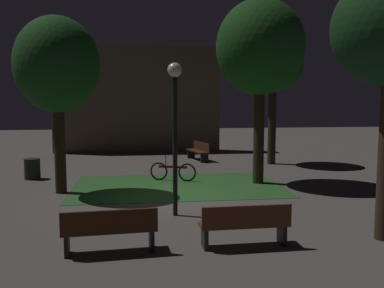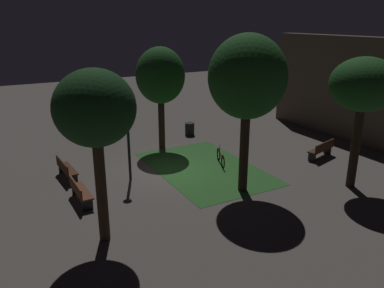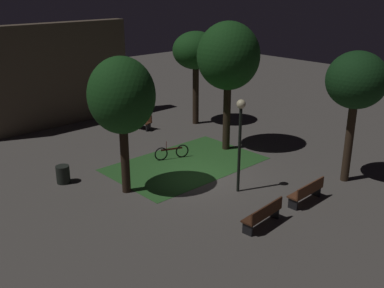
% 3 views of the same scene
% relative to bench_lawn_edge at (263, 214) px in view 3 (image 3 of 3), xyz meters
% --- Properties ---
extents(ground_plane, '(60.00, 60.00, 0.00)m').
position_rel_bench_lawn_edge_xyz_m(ground_plane, '(1.32, 4.54, -0.48)').
color(ground_plane, '#56514C').
extents(grass_lawn, '(7.00, 4.50, 0.01)m').
position_rel_bench_lawn_edge_xyz_m(grass_lawn, '(1.86, 6.08, -0.48)').
color(grass_lawn, '#2D6028').
rests_on(grass_lawn, ground).
extents(bench_lawn_edge, '(1.83, 0.61, 0.88)m').
position_rel_bench_lawn_edge_xyz_m(bench_lawn_edge, '(0.00, 0.00, 0.00)').
color(bench_lawn_edge, '#422314').
rests_on(bench_lawn_edge, ground).
extents(bench_back_row, '(1.81, 0.52, 0.88)m').
position_rel_bench_lawn_edge_xyz_m(bench_back_row, '(2.64, -0.00, 0.00)').
color(bench_back_row, brown).
rests_on(bench_back_row, ground).
extents(bench_near_trees, '(0.94, 1.86, 0.88)m').
position_rel_bench_lawn_edge_xyz_m(bench_near_trees, '(3.51, 12.06, 0.00)').
color(bench_near_trees, '#422314').
rests_on(bench_near_trees, ground).
extents(tree_right_canopy, '(3.03, 3.03, 6.35)m').
position_rel_bench_lawn_edge_xyz_m(tree_right_canopy, '(4.75, 6.22, 4.19)').
color(tree_right_canopy, '#2D2116').
rests_on(tree_right_canopy, ground).
extents(tree_back_left, '(2.68, 2.68, 5.45)m').
position_rel_bench_lawn_edge_xyz_m(tree_back_left, '(6.64, 10.49, 3.81)').
color(tree_back_left, '#2D2116').
rests_on(tree_back_left, ground).
extents(tree_left_canopy, '(2.43, 2.43, 5.52)m').
position_rel_bench_lawn_edge_xyz_m(tree_left_canopy, '(5.66, 0.09, 3.80)').
color(tree_left_canopy, '#38281C').
rests_on(tree_left_canopy, ground).
extents(tree_back_right, '(2.59, 2.59, 5.48)m').
position_rel_bench_lawn_edge_xyz_m(tree_back_right, '(-1.87, 5.54, 3.48)').
color(tree_back_right, '#2D2116').
rests_on(tree_back_right, ground).
extents(lamp_post_path_center, '(0.36, 0.36, 3.84)m').
position_rel_bench_lawn_edge_xyz_m(lamp_post_path_center, '(1.48, 2.48, 2.19)').
color(lamp_post_path_center, black).
rests_on(lamp_post_path_center, ground).
extents(trash_bin, '(0.57, 0.57, 0.76)m').
position_rel_bench_lawn_edge_xyz_m(trash_bin, '(-3.34, 8.06, -0.10)').
color(trash_bin, black).
rests_on(trash_bin, ground).
extents(bicycle, '(1.63, 0.68, 0.93)m').
position_rel_bench_lawn_edge_xyz_m(bicycle, '(1.81, 7.02, -0.14)').
color(bicycle, black).
rests_on(bicycle, ground).
extents(building_wall_backdrop, '(9.25, 0.80, 5.91)m').
position_rel_bench_lawn_edge_xyz_m(building_wall_backdrop, '(0.59, 15.88, 2.47)').
color(building_wall_backdrop, brown).
rests_on(building_wall_backdrop, ground).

